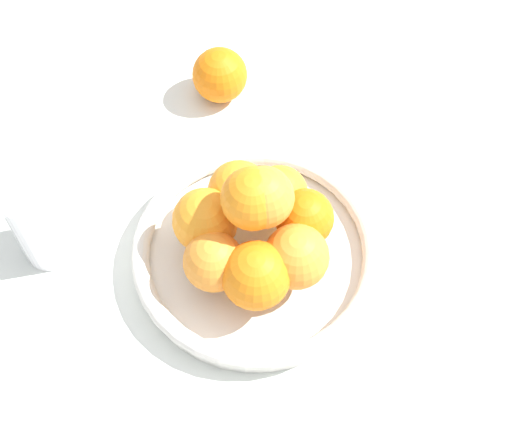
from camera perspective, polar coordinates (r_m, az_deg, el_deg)
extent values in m
plane|color=silver|center=(0.84, 0.00, -3.57)|extent=(4.00, 4.00, 0.00)
cylinder|color=silver|center=(0.83, 0.00, -3.30)|extent=(0.27, 0.27, 0.02)
torus|color=silver|center=(0.81, 0.00, -2.68)|extent=(0.28, 0.28, 0.02)
sphere|color=orange|center=(0.80, -1.37, 2.02)|extent=(0.07, 0.07, 0.07)
sphere|color=orange|center=(0.78, -4.08, -0.33)|extent=(0.07, 0.07, 0.07)
sphere|color=orange|center=(0.76, -3.45, -3.59)|extent=(0.07, 0.07, 0.07)
sphere|color=orange|center=(0.75, 0.01, -4.76)|extent=(0.07, 0.07, 0.07)
sphere|color=orange|center=(0.76, 3.24, -3.22)|extent=(0.07, 0.07, 0.07)
sphere|color=orange|center=(0.79, 3.88, -0.11)|extent=(0.07, 0.07, 0.07)
sphere|color=orange|center=(0.80, 1.90, 1.86)|extent=(0.06, 0.06, 0.06)
sphere|color=orange|center=(0.73, -0.10, 1.58)|extent=(0.07, 0.07, 0.07)
sphere|color=orange|center=(0.73, 0.59, 1.53)|extent=(0.07, 0.07, 0.07)
sphere|color=orange|center=(0.96, -2.92, 11.23)|extent=(0.07, 0.07, 0.07)
cylinder|color=white|center=(0.83, -16.74, -0.36)|extent=(0.07, 0.07, 0.12)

